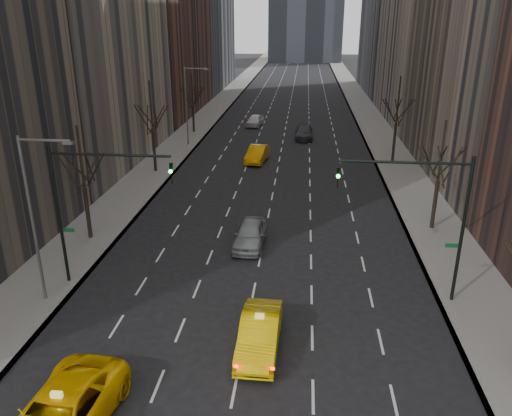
# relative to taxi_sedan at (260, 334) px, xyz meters

# --- Properties ---
(sidewalk_left) EXTENTS (4.50, 320.00, 0.15)m
(sidewalk_left) POSITION_rel_taxi_sedan_xyz_m (-13.04, 63.09, -0.76)
(sidewalk_left) COLOR slate
(sidewalk_left) RESTS_ON ground
(sidewalk_right) EXTENTS (4.50, 320.00, 0.15)m
(sidewalk_right) POSITION_rel_taxi_sedan_xyz_m (11.46, 63.09, -0.76)
(sidewalk_right) COLOR slate
(sidewalk_right) RESTS_ON ground
(tree_lw_b) EXTENTS (3.36, 3.50, 7.82)m
(tree_lw_b) POSITION_rel_taxi_sedan_xyz_m (-12.79, 11.09, 2.89)
(tree_lw_b) COLOR black
(tree_lw_b) RESTS_ON ground
(tree_lw_c) EXTENTS (3.36, 3.50, 8.74)m
(tree_lw_c) POSITION_rel_taxi_sedan_xyz_m (-12.79, 27.09, 3.20)
(tree_lw_c) COLOR black
(tree_lw_c) RESTS_ON ground
(tree_lw_d) EXTENTS (3.36, 3.50, 7.36)m
(tree_lw_d) POSITION_rel_taxi_sedan_xyz_m (-12.79, 45.09, 2.73)
(tree_lw_d) COLOR black
(tree_lw_d) RESTS_ON ground
(tree_rw_b) EXTENTS (3.36, 3.50, 7.82)m
(tree_rw_b) POSITION_rel_taxi_sedan_xyz_m (11.21, 15.09, 2.89)
(tree_rw_b) COLOR black
(tree_rw_b) RESTS_ON ground
(tree_rw_c) EXTENTS (3.36, 3.50, 8.74)m
(tree_rw_c) POSITION_rel_taxi_sedan_xyz_m (11.21, 33.09, 3.20)
(tree_rw_c) COLOR black
(tree_rw_c) RESTS_ON ground
(traffic_mast_left) EXTENTS (6.69, 0.39, 8.00)m
(traffic_mast_left) POSITION_rel_taxi_sedan_xyz_m (-9.90, 5.09, 4.65)
(traffic_mast_left) COLOR black
(traffic_mast_left) RESTS_ON ground
(traffic_mast_right) EXTENTS (6.69, 0.39, 8.00)m
(traffic_mast_right) POSITION_rel_taxi_sedan_xyz_m (8.32, 5.09, 4.65)
(traffic_mast_right) COLOR black
(traffic_mast_right) RESTS_ON ground
(streetlight_near) EXTENTS (2.83, 0.22, 9.00)m
(streetlight_near) POSITION_rel_taxi_sedan_xyz_m (-11.63, 3.09, 4.78)
(streetlight_near) COLOR slate
(streetlight_near) RESTS_ON ground
(streetlight_far) EXTENTS (2.83, 0.22, 9.00)m
(streetlight_far) POSITION_rel_taxi_sedan_xyz_m (-11.63, 38.09, 4.78)
(streetlight_far) COLOR slate
(streetlight_far) RESTS_ON ground
(taxi_sedan) EXTENTS (1.88, 5.10, 1.67)m
(taxi_sedan) POSITION_rel_taxi_sedan_xyz_m (0.00, 0.00, 0.00)
(taxi_sedan) COLOR yellow
(taxi_sedan) RESTS_ON ground
(silver_sedan_ahead) EXTENTS (2.12, 4.91, 1.65)m
(silver_sedan_ahead) POSITION_rel_taxi_sedan_xyz_m (-1.63, 11.12, -0.01)
(silver_sedan_ahead) COLOR gray
(silver_sedan_ahead) RESTS_ON ground
(far_taxi) EXTENTS (2.40, 5.25, 1.67)m
(far_taxi) POSITION_rel_taxi_sedan_xyz_m (-3.09, 31.89, 0.00)
(far_taxi) COLOR #FA9B05
(far_taxi) RESTS_ON ground
(far_suv_grey) EXTENTS (2.27, 5.49, 1.59)m
(far_suv_grey) POSITION_rel_taxi_sedan_xyz_m (1.77, 43.07, -0.04)
(far_suv_grey) COLOR #2F2F34
(far_suv_grey) RESTS_ON ground
(far_car_white) EXTENTS (2.45, 4.79, 1.56)m
(far_car_white) POSITION_rel_taxi_sedan_xyz_m (-5.15, 50.21, -0.05)
(far_car_white) COLOR white
(far_car_white) RESTS_ON ground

